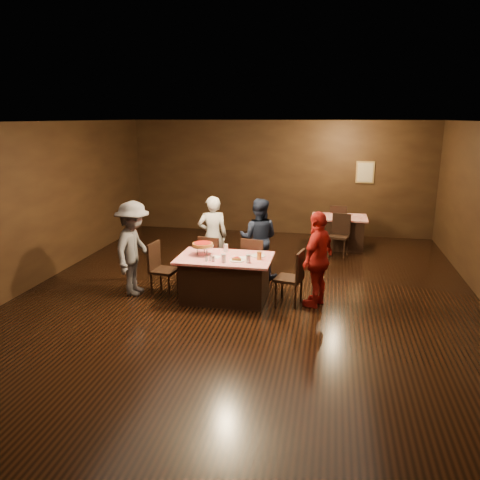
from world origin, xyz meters
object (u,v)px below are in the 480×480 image
chair_far_left (213,259)px  diner_navy_hoodie (259,238)px  chair_end_left (164,269)px  diner_white_jacket (213,236)px  back_table (339,232)px  glass_back (226,248)px  main_table (225,278)px  pizza_stand (203,245)px  chair_back_near (339,235)px  glass_front_right (248,259)px  plate_empty (258,256)px  diner_red_shirt (318,259)px  diner_grey_knit (134,248)px  glass_front_left (224,258)px  glass_amber (259,256)px  chair_far_right (255,262)px  chair_back_far (339,223)px  chair_end_right (289,277)px

chair_far_left → diner_navy_hoodie: diner_navy_hoodie is taller
chair_end_left → diner_white_jacket: (0.57, 1.23, 0.33)m
back_table → glass_back: size_ratio=9.29×
main_table → pizza_stand: pizza_stand is taller
chair_back_near → glass_front_right: chair_back_near is taller
plate_empty → diner_red_shirt: bearing=-5.5°
main_table → diner_grey_knit: 1.70m
main_table → plate_empty: (0.55, 0.15, 0.39)m
back_table → diner_white_jacket: bearing=-134.2°
back_table → chair_far_left: chair_far_left is taller
diner_grey_knit → glass_front_left: bearing=-98.7°
pizza_stand → glass_amber: bearing=-5.7°
chair_far_right → chair_end_left: same height
glass_back → back_table: bearing=60.2°
back_table → pizza_stand: (-2.34, -3.73, 0.57)m
diner_red_shirt → diner_navy_hoodie: bearing=-112.4°
diner_white_jacket → diner_navy_hoodie: bearing=163.8°
main_table → glass_front_left: (0.05, -0.30, 0.46)m
chair_end_left → glass_back: 1.15m
chair_back_near → diner_grey_knit: size_ratio=0.57×
diner_white_jacket → diner_navy_hoodie: diner_white_jacket is taller
diner_grey_knit → plate_empty: (2.19, 0.17, -0.06)m
diner_red_shirt → glass_back: size_ratio=11.52×
glass_front_right → diner_navy_hoodie: bearing=92.7°
back_table → chair_far_left: (-2.34, -3.03, 0.09)m
chair_far_right → diner_red_shirt: size_ratio=0.59×
chair_back_far → glass_front_right: size_ratio=6.79×
chair_end_right → diner_red_shirt: 0.57m
chair_back_near → chair_end_left: bearing=-121.4°
chair_far_left → chair_end_left: bearing=59.6°
back_table → chair_back_near: (0.00, -0.70, 0.09)m
chair_far_left → diner_red_shirt: diner_red_shirt is taller
diner_grey_knit → glass_front_left: (1.69, -0.28, 0.00)m
chair_far_left → glass_front_left: 1.20m
chair_far_right → diner_navy_hoodie: 0.62m
pizza_stand → glass_front_right: (0.85, -0.30, -0.11)m
chair_back_near → plate_empty: bearing=-102.2°
diner_white_jacket → diner_red_shirt: size_ratio=0.99×
back_table → diner_red_shirt: bearing=-95.9°
main_table → diner_red_shirt: 1.62m
chair_end_left → diner_red_shirt: diner_red_shirt is taller
back_table → pizza_stand: size_ratio=3.42×
chair_far_left → diner_grey_knit: (-1.24, -0.77, 0.36)m
chair_back_far → pizza_stand: bearing=68.6°
chair_end_right → diner_white_jacket: diner_white_jacket is taller
main_table → pizza_stand: 0.70m
chair_far_right → glass_back: chair_far_right is taller
chair_far_left → diner_navy_hoodie: size_ratio=0.60×
diner_grey_knit → glass_amber: size_ratio=11.96×
diner_red_shirt → chair_far_left: bearing=-85.7°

